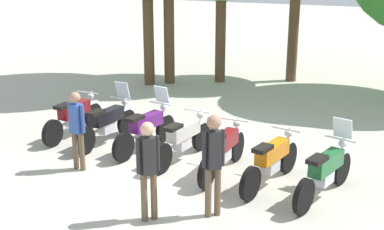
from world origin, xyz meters
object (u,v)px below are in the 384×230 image
object	(u,v)px
motorcycle_5	(271,160)
motorcycle_3	(183,138)
motorcycle_2	(146,128)
motorcycle_6	(325,171)
motorcycle_0	(74,116)
motorcycle_1	(107,122)
person_1	(77,125)
motorcycle_4	(223,150)
person_2	(148,164)
person_0	(213,158)

from	to	relation	value
motorcycle_5	motorcycle_3	bearing A→B (deg)	89.59
motorcycle_3	motorcycle_5	world-z (taller)	same
motorcycle_2	motorcycle_6	size ratio (longest dim) A/B	1.02
motorcycle_0	motorcycle_5	distance (m)	5.21
motorcycle_1	motorcycle_6	bearing A→B (deg)	-93.36
motorcycle_5	person_1	xyz separation A→B (m)	(-3.78, -0.97, 0.46)
motorcycle_1	motorcycle_4	distance (m)	3.12
motorcycle_2	motorcycle_3	distance (m)	1.05
motorcycle_3	motorcycle_1	bearing A→B (deg)	91.24
motorcycle_1	motorcycle_2	xyz separation A→B (m)	(1.03, 0.02, 0.00)
person_2	motorcycle_4	bearing A→B (deg)	120.58
motorcycle_1	motorcycle_2	distance (m)	1.03
motorcycle_1	person_1	distance (m)	1.65
person_0	motorcycle_5	bearing A→B (deg)	-63.87
motorcycle_0	motorcycle_5	xyz separation A→B (m)	(5.16, -0.67, 0.00)
motorcycle_1	person_2	distance (m)	3.90
motorcycle_4	motorcycle_2	bearing A→B (deg)	78.07
motorcycle_3	person_1	size ratio (longest dim) A/B	1.33
motorcycle_3	motorcycle_4	world-z (taller)	same
motorcycle_4	motorcycle_6	distance (m)	2.09
motorcycle_3	person_2	world-z (taller)	person_2
motorcycle_0	motorcycle_2	size ratio (longest dim) A/B	1.00
person_0	person_2	distance (m)	1.07
motorcycle_1	motorcycle_5	xyz separation A→B (m)	(4.13, -0.58, -0.01)
motorcycle_4	motorcycle_6	xyz separation A→B (m)	(2.07, -0.23, 0.01)
motorcycle_4	person_2	bearing A→B (deg)	171.51
motorcycle_2	motorcycle_6	world-z (taller)	same
motorcycle_4	motorcycle_5	bearing A→B (deg)	-96.62
motorcycle_4	motorcycle_5	xyz separation A→B (m)	(1.04, -0.13, 0.00)
motorcycle_3	motorcycle_6	xyz separation A→B (m)	(3.10, -0.49, 0.01)
motorcycle_3	motorcycle_6	distance (m)	3.14
person_1	person_2	world-z (taller)	person_2
person_2	motorcycle_2	bearing A→B (deg)	160.96
motorcycle_4	person_0	world-z (taller)	person_0
motorcycle_3	person_2	bearing A→B (deg)	-159.35
motorcycle_5	motorcycle_6	world-z (taller)	motorcycle_6
motorcycle_5	person_1	size ratio (longest dim) A/B	1.32
motorcycle_1	motorcycle_3	world-z (taller)	motorcycle_1
person_0	person_2	xyz separation A→B (m)	(-0.90, -0.57, -0.05)
motorcycle_1	person_0	distance (m)	4.26
motorcycle_4	person_2	size ratio (longest dim) A/B	1.28
motorcycle_5	person_1	bearing A→B (deg)	114.67
person_2	person_1	bearing A→B (deg)	-167.38
motorcycle_4	person_0	bearing A→B (deg)	-162.67
motorcycle_6	person_0	xyz separation A→B (m)	(-1.55, -1.51, 0.54)
motorcycle_0	person_1	xyz separation A→B (m)	(1.38, -1.64, 0.46)
motorcycle_4	motorcycle_6	bearing A→B (deg)	-95.65
motorcycle_1	motorcycle_5	distance (m)	4.17
motorcycle_0	motorcycle_2	xyz separation A→B (m)	(2.07, -0.07, 0.01)
motorcycle_6	person_2	bearing A→B (deg)	143.96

